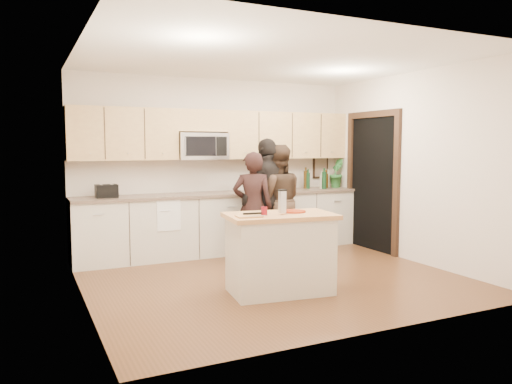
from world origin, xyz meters
name	(u,v)px	position (x,y,z in m)	size (l,w,h in m)	color
floor	(273,278)	(0.00, 0.00, 0.00)	(4.50, 4.50, 0.00)	brown
room_shell	(274,140)	(0.00, 0.00, 1.73)	(4.52, 4.02, 2.71)	beige
back_cabinetry	(223,222)	(0.00, 1.69, 0.47)	(4.50, 0.66, 0.94)	beige
upper_cabinetry	(221,134)	(0.03, 1.83, 1.84)	(4.50, 0.33, 0.75)	tan
microwave	(201,146)	(-0.31, 1.80, 1.65)	(0.76, 0.41, 0.40)	silver
doorway	(372,177)	(2.23, 0.90, 1.16)	(0.06, 1.25, 2.20)	black
framed_picture	(320,167)	(1.95, 1.98, 1.28)	(0.30, 0.03, 0.38)	black
dish_towel	(166,206)	(-0.95, 1.50, 0.80)	(0.34, 0.60, 0.48)	white
island	(280,253)	(-0.21, -0.57, 0.45)	(1.28, 0.84, 0.90)	beige
red_plate	(293,211)	(-0.02, -0.51, 0.91)	(0.30, 0.30, 0.02)	#97260D
box_grater	(282,201)	(-0.22, -0.62, 1.05)	(0.08, 0.07, 0.26)	silver
drink_glass	(264,211)	(-0.43, -0.60, 0.95)	(0.07, 0.07, 0.09)	maroon
cutting_board	(249,216)	(-0.64, -0.66, 0.91)	(0.27, 0.19, 0.02)	tan
tongs	(254,213)	(-0.55, -0.58, 0.93)	(0.23, 0.03, 0.02)	black
knife	(257,216)	(-0.58, -0.73, 0.92)	(0.21, 0.02, 0.01)	silver
toaster	(107,191)	(-1.75, 1.67, 1.03)	(0.29, 0.22, 0.18)	black
bottle_cluster	(319,179)	(1.75, 1.71, 1.10)	(0.59, 0.37, 0.36)	black
orchid	(336,173)	(2.10, 1.72, 1.19)	(0.28, 0.22, 0.50)	#2B6D30
woman_left	(253,207)	(0.16, 0.96, 0.79)	(0.57, 0.38, 1.57)	black
woman_center	(277,201)	(0.64, 1.13, 0.84)	(0.81, 0.63, 1.67)	#322319
woman_right	(269,198)	(0.50, 1.13, 0.88)	(1.04, 0.43, 1.77)	black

